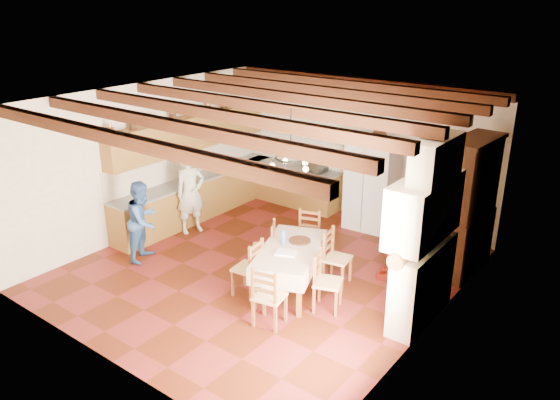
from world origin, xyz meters
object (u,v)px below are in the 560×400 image
(refrigerator, at_px, (372,184))
(dining_table, at_px, (290,252))
(hutch, at_px, (468,207))
(person_woman_red, at_px, (392,236))
(chair_end_near, at_px, (269,295))
(chair_right_far, at_px, (338,258))
(person_woman_blue, at_px, (143,221))
(chair_end_far, at_px, (307,238))
(chair_left_near, at_px, (247,267))
(microwave, at_px, (315,165))
(chair_left_far, at_px, (263,248))
(person_man, at_px, (191,193))
(chair_right_near, at_px, (328,281))

(refrigerator, distance_m, dining_table, 3.12)
(hutch, xyz_separation_m, person_woman_red, (-0.88, -1.01, -0.42))
(chair_end_near, bearing_deg, chair_right_far, -106.46)
(hutch, relative_size, person_woman_blue, 1.61)
(dining_table, distance_m, chair_end_far, 1.04)
(chair_end_near, height_order, person_woman_red, person_woman_red)
(chair_left_near, xyz_separation_m, chair_end_far, (0.12, 1.50, 0.00))
(chair_left_near, distance_m, microwave, 4.00)
(person_woman_blue, relative_size, microwave, 2.93)
(chair_left_far, distance_m, person_man, 2.36)
(chair_left_near, distance_m, chair_end_near, 0.95)
(refrigerator, xyz_separation_m, microwave, (-1.50, 0.13, 0.10))
(chair_right_near, bearing_deg, dining_table, 60.05)
(person_man, bearing_deg, chair_right_far, -70.74)
(chair_left_near, relative_size, chair_right_near, 1.00)
(chair_end_far, bearing_deg, microwave, 102.66)
(chair_right_near, relative_size, person_woman_red, 0.61)
(chair_left_near, bearing_deg, person_woman_blue, -93.39)
(refrigerator, relative_size, microwave, 3.69)
(chair_end_near, relative_size, person_woman_red, 0.61)
(microwave, bearing_deg, chair_right_far, -41.11)
(refrigerator, bearing_deg, microwave, 170.85)
(refrigerator, bearing_deg, chair_end_far, -98.11)
(hutch, distance_m, chair_end_near, 3.81)
(chair_left_far, height_order, chair_right_near, same)
(hutch, bearing_deg, chair_left_far, -136.97)
(chair_left_far, height_order, person_woman_blue, person_woman_blue)
(chair_right_near, xyz_separation_m, chair_right_far, (-0.30, 0.77, 0.00))
(refrigerator, xyz_separation_m, chair_end_near, (0.56, -4.10, -0.46))
(chair_left_far, xyz_separation_m, person_man, (-2.28, 0.50, 0.36))
(person_woman_blue, bearing_deg, chair_left_near, -106.03)
(dining_table, bearing_deg, refrigerator, 93.53)
(chair_right_far, height_order, person_woman_red, person_woman_red)
(microwave, bearing_deg, person_man, -108.28)
(chair_right_near, relative_size, chair_end_far, 1.00)
(chair_left_near, distance_m, chair_end_far, 1.50)
(refrigerator, distance_m, chair_left_far, 3.00)
(chair_left_far, relative_size, person_woman_blue, 0.64)
(refrigerator, relative_size, dining_table, 0.98)
(chair_end_near, relative_size, person_man, 0.57)
(dining_table, distance_m, chair_right_far, 0.84)
(dining_table, height_order, chair_right_near, chair_right_near)
(dining_table, height_order, chair_left_far, chair_left_far)
(refrigerator, height_order, chair_right_far, refrigerator)
(chair_end_near, bearing_deg, person_woman_blue, -16.87)
(chair_end_near, bearing_deg, chair_right_near, -128.95)
(chair_end_near, height_order, person_man, person_man)
(dining_table, distance_m, chair_right_near, 0.86)
(dining_table, xyz_separation_m, chair_left_near, (-0.46, -0.53, -0.19))
(chair_right_near, xyz_separation_m, chair_end_near, (-0.45, -0.86, 0.00))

